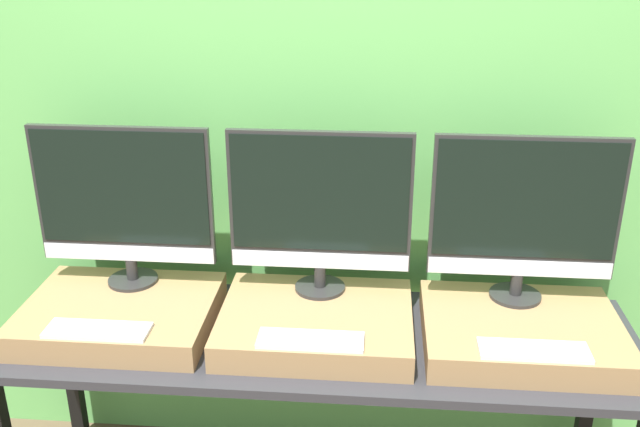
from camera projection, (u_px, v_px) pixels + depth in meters
wall_back at (326, 134)px, 2.50m from camera, size 8.00×0.04×2.60m
workbench at (316, 352)px, 2.38m from camera, size 2.11×0.64×0.73m
wooden_riser_left at (120, 314)px, 2.39m from camera, size 0.62×0.49×0.09m
monitor_left at (124, 200)px, 2.39m from camera, size 0.60×0.17×0.56m
keyboard_left at (98, 330)px, 2.20m from camera, size 0.32×0.11×0.01m
wooden_riser_center at (316, 323)px, 2.33m from camera, size 0.62×0.49×0.09m
monitor_center at (320, 207)px, 2.34m from camera, size 0.60×0.17×0.56m
keyboard_center at (311, 340)px, 2.14m from camera, size 0.32×0.11×0.01m
wooden_riser_right at (521, 332)px, 2.28m from camera, size 0.62×0.49×0.09m
monitor_right at (525, 213)px, 2.28m from camera, size 0.60×0.17×0.56m
keyboard_right at (534, 350)px, 2.09m from camera, size 0.32×0.11×0.01m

